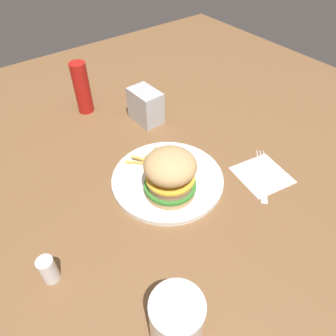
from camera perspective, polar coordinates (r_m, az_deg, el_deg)
The scene contains 10 objects.
ground_plane at distance 0.71m, azimuth 0.64°, elevation -2.01°, with size 1.60×1.60×0.00m, color brown.
plate at distance 0.70m, azimuth -0.00°, elevation -2.13°, with size 0.25×0.25×0.01m, color white.
sandwich at distance 0.63m, azimuth 0.39°, elevation -1.05°, with size 0.11×0.11×0.10m.
fries_pile at distance 0.73m, azimuth -2.24°, elevation 1.46°, with size 0.09×0.11×0.01m.
napkin at distance 0.75m, azimuth 16.87°, elevation -1.20°, with size 0.11×0.11×0.00m, color white.
fork at distance 0.75m, azimuth 16.90°, elevation -0.98°, with size 0.13×0.14×0.00m.
drink_glass at distance 0.48m, azimuth 1.52°, elevation -26.78°, with size 0.07×0.07×0.12m.
napkin_dispenser at distance 0.86m, azimuth -4.13°, elevation 11.27°, with size 0.09×0.06×0.09m, color #B7BABF.
ketchup_bottle at distance 0.92m, azimuth -15.48°, elevation 13.94°, with size 0.04×0.04×0.15m, color #B21914.
salt_shaker at distance 0.58m, azimuth -21.08°, elevation -17.00°, with size 0.03×0.03×0.06m, color white.
Camera 1 is at (-0.39, 0.30, 0.51)m, focal length 33.27 mm.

